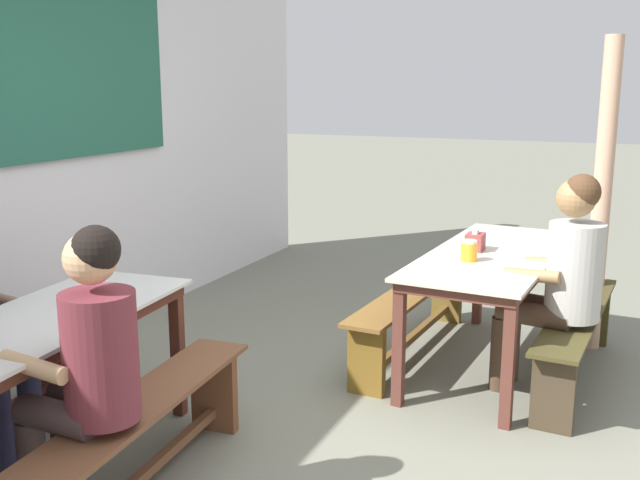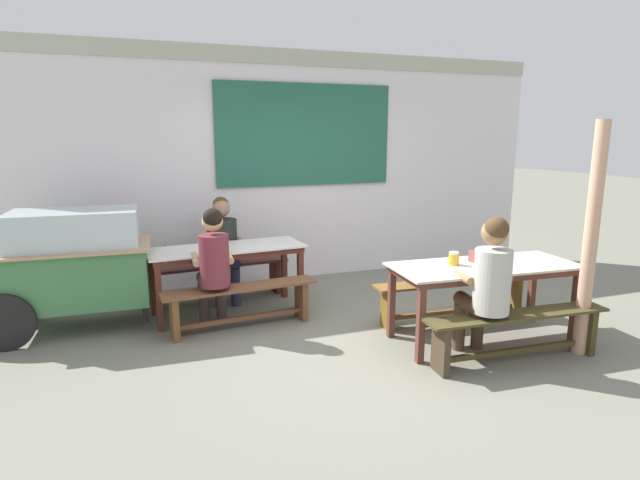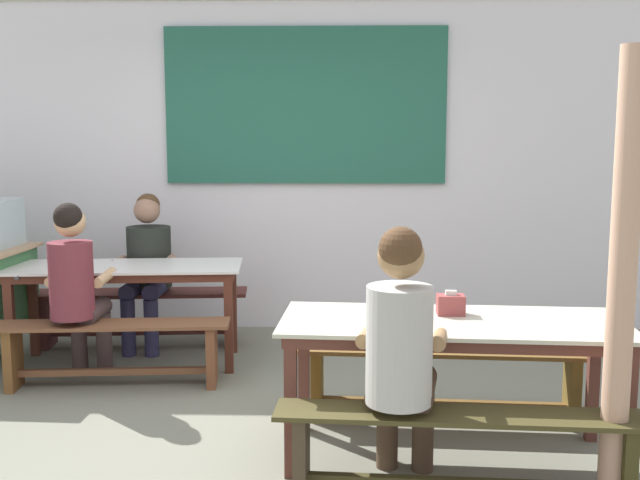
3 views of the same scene
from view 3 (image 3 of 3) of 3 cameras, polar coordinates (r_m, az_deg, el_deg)
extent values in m
plane|color=slate|center=(4.50, -5.95, -14.09)|extent=(40.00, 40.00, 0.00)
cube|color=white|center=(6.57, -3.41, 5.46)|extent=(7.45, 0.12, 2.80)
cube|color=#26624D|center=(6.46, -1.11, 10.15)|extent=(2.38, 0.03, 1.31)
cube|color=silver|center=(5.68, -14.53, -1.96)|extent=(1.73, 0.77, 0.02)
cube|color=#562A1E|center=(5.68, -14.51, -2.35)|extent=(1.64, 0.70, 0.06)
cube|color=#562A1E|center=(5.91, -6.63, -5.35)|extent=(0.06, 0.06, 0.66)
cube|color=#562A1E|center=(5.41, -6.93, -6.58)|extent=(0.06, 0.06, 0.66)
cube|color=#562A1E|center=(6.19, -20.89, -5.22)|extent=(0.06, 0.06, 0.66)
cube|color=#562A1E|center=(5.72, -22.42, -6.36)|extent=(0.06, 0.06, 0.66)
cube|color=beige|center=(3.95, 10.01, -6.14)|extent=(1.81, 0.82, 0.02)
cube|color=brown|center=(3.96, 10.00, -6.70)|extent=(1.72, 0.76, 0.06)
cube|color=brown|center=(4.48, 19.99, -10.13)|extent=(0.06, 0.06, 0.66)
cube|color=brown|center=(3.94, 22.27, -12.76)|extent=(0.06, 0.06, 0.66)
cube|color=brown|center=(4.35, -1.23, -10.17)|extent=(0.06, 0.06, 0.66)
cube|color=brown|center=(3.79, -2.23, -12.96)|extent=(0.06, 0.06, 0.66)
cube|color=#542723|center=(6.23, -13.51, -3.93)|extent=(1.73, 0.46, 0.03)
cube|color=#5B231C|center=(6.19, -6.70, -5.93)|extent=(0.08, 0.28, 0.41)
cube|color=#532928|center=(6.45, -19.92, -5.80)|extent=(0.08, 0.28, 0.41)
cube|color=#542723|center=(6.31, -13.42, -6.81)|extent=(1.43, 0.16, 0.04)
cube|color=brown|center=(5.24, -15.50, -6.21)|extent=(1.58, 0.41, 0.02)
cube|color=brown|center=(5.20, -8.21, -8.63)|extent=(0.08, 0.24, 0.42)
cube|color=brown|center=(5.48, -22.25, -8.30)|extent=(0.08, 0.24, 0.42)
cube|color=brown|center=(5.33, -15.37, -9.60)|extent=(1.28, 0.15, 0.04)
cube|color=brown|center=(4.52, 9.35, -8.29)|extent=(1.75, 0.36, 0.02)
cube|color=brown|center=(4.71, 18.57, -10.77)|extent=(0.07, 0.22, 0.42)
cube|color=brown|center=(4.59, -0.22, -10.81)|extent=(0.07, 0.22, 0.42)
cube|color=brown|center=(4.63, 9.26, -12.15)|extent=(1.46, 0.13, 0.04)
cube|color=#413A1C|center=(3.55, 10.63, -12.94)|extent=(1.71, 0.36, 0.02)
cube|color=#3D3819|center=(3.77, 22.04, -15.71)|extent=(0.07, 0.22, 0.42)
cube|color=#413424|center=(3.63, -1.42, -16.04)|extent=(0.07, 0.22, 0.42)
cylinder|color=#333333|center=(6.11, -22.29, -7.37)|extent=(0.05, 0.05, 0.27)
cylinder|color=#3F3F3F|center=(5.88, -20.49, -2.01)|extent=(0.07, 0.74, 0.04)
cylinder|color=#4C3727|center=(3.94, 7.81, -13.97)|extent=(0.11, 0.11, 0.44)
cylinder|color=#4C3727|center=(3.95, 5.13, -13.84)|extent=(0.11, 0.11, 0.44)
cylinder|color=#4C3727|center=(3.67, 7.69, -11.11)|extent=(0.20, 0.42, 0.13)
cylinder|color=#4C3727|center=(3.69, 4.84, -10.98)|extent=(0.20, 0.42, 0.13)
cylinder|color=#B5B2AC|center=(3.43, 6.03, -7.93)|extent=(0.30, 0.30, 0.54)
sphere|color=#997248|center=(3.36, 6.16, -1.18)|extent=(0.21, 0.21, 0.21)
sphere|color=#4C331E|center=(3.32, 6.12, -0.63)|extent=(0.19, 0.19, 0.19)
cylinder|color=#997248|center=(3.59, 9.05, -7.46)|extent=(0.12, 0.31, 0.10)
cylinder|color=#997248|center=(3.62, 3.61, -7.24)|extent=(0.12, 0.31, 0.09)
cylinder|color=#2F2D4F|center=(5.99, -14.34, -6.45)|extent=(0.11, 0.11, 0.44)
cylinder|color=#2F2D4F|center=(5.94, -12.67, -6.52)|extent=(0.11, 0.11, 0.44)
cylinder|color=#2F2D4F|center=(6.08, -13.98, -3.62)|extent=(0.14, 0.36, 0.13)
cylinder|color=#2F2D4F|center=(6.03, -12.34, -3.66)|extent=(0.14, 0.36, 0.13)
cylinder|color=black|center=(6.17, -12.83, -1.24)|extent=(0.35, 0.35, 0.48)
sphere|color=#926954|center=(6.10, -12.99, 2.21)|extent=(0.21, 0.21, 0.21)
sphere|color=#4C331E|center=(6.12, -12.92, 2.57)|extent=(0.19, 0.19, 0.19)
cylinder|color=#926954|center=(6.05, -15.06, -1.63)|extent=(0.08, 0.30, 0.08)
cylinder|color=#926954|center=(5.95, -11.49, -1.69)|extent=(0.08, 0.31, 0.09)
cylinder|color=#463534|center=(5.61, -16.06, -7.50)|extent=(0.11, 0.11, 0.44)
cylinder|color=#463534|center=(5.67, -17.79, -7.41)|extent=(0.11, 0.11, 0.44)
cylinder|color=#463534|center=(5.40, -16.72, -5.18)|extent=(0.14, 0.36, 0.13)
cylinder|color=#463534|center=(5.46, -18.50, -5.10)|extent=(0.14, 0.36, 0.13)
cylinder|color=maroon|center=(5.24, -18.33, -2.91)|extent=(0.29, 0.29, 0.51)
sphere|color=tan|center=(5.20, -18.44, 1.32)|extent=(0.20, 0.20, 0.20)
sphere|color=black|center=(5.17, -18.58, 1.67)|extent=(0.19, 0.19, 0.19)
cylinder|color=tan|center=(5.35, -15.99, -2.75)|extent=(0.08, 0.31, 0.09)
cylinder|color=tan|center=(5.47, -19.25, -2.66)|extent=(0.08, 0.31, 0.09)
cube|color=brown|center=(4.05, 9.88, -4.86)|extent=(0.14, 0.10, 0.11)
cube|color=white|center=(4.03, 9.90, -3.96)|extent=(0.06, 0.03, 0.02)
cylinder|color=orange|center=(3.99, 5.81, -4.96)|extent=(0.10, 0.10, 0.11)
cylinder|color=white|center=(3.98, 5.82, -4.09)|extent=(0.09, 0.09, 0.02)
cylinder|color=tan|center=(3.51, 21.91, -3.40)|extent=(0.12, 0.12, 2.06)
camera|label=1|loc=(4.88, -51.07, 5.97)|focal=41.09mm
camera|label=2|loc=(2.45, -89.47, 5.87)|focal=28.47mm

